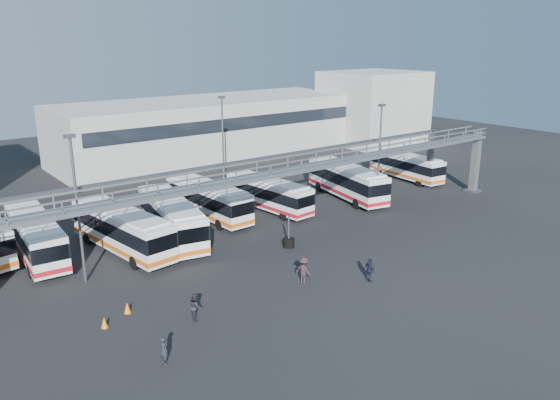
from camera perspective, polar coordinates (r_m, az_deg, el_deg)
ground at (r=41.25m, az=5.87°, el=-6.44°), size 140.00×140.00×0.00m
gantry at (r=43.69m, az=0.79°, el=2.60°), size 51.40×5.15×7.10m
warehouse at (r=76.70m, az=-7.23°, el=7.45°), size 42.00×14.00×8.00m
building_right at (r=88.17m, az=9.71°, el=9.53°), size 14.00×12.00×11.00m
light_pole_left at (r=38.22m, az=-20.45°, el=-0.20°), size 0.70×0.35×10.21m
light_pole_mid at (r=52.52m, az=10.35°, el=4.98°), size 0.70×0.35×10.21m
light_pole_back at (r=58.83m, az=-6.00°, el=6.40°), size 0.70×0.35×10.21m
bus_1 at (r=45.01m, az=-24.21°, el=-3.37°), size 3.25×11.09×3.33m
bus_2 at (r=43.95m, az=-16.18°, el=-2.90°), size 4.03×11.58×3.45m
bus_3 at (r=45.62m, az=-11.30°, el=-1.79°), size 4.82×11.84×3.51m
bus_4 at (r=50.62m, az=-7.55°, el=0.12°), size 3.00×11.01×3.32m
bus_5 at (r=52.44m, az=-1.20°, el=0.71°), size 3.25×10.33×3.09m
bus_7 at (r=56.85m, az=7.00°, el=2.08°), size 4.83×11.71×3.47m
bus_9 at (r=65.69m, az=13.02°, el=3.54°), size 3.20×10.19×3.04m
pedestrian_a at (r=29.48m, az=-12.05°, el=-15.13°), size 0.44×0.61×1.56m
pedestrian_b at (r=33.23m, az=-8.83°, el=-10.94°), size 0.86×0.98×1.69m
pedestrian_c at (r=37.28m, az=2.51°, el=-7.37°), size 0.98×1.36×1.91m
pedestrian_d at (r=38.05m, az=9.36°, el=-7.22°), size 0.60×1.08×1.73m
cone_left at (r=33.83m, az=-17.88°, el=-12.08°), size 0.50×0.50×0.64m
cone_right at (r=35.06m, az=-15.67°, el=-10.78°), size 0.50×0.50×0.68m
tire_stack at (r=43.64m, az=0.92°, el=-4.39°), size 0.94×0.94×2.67m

